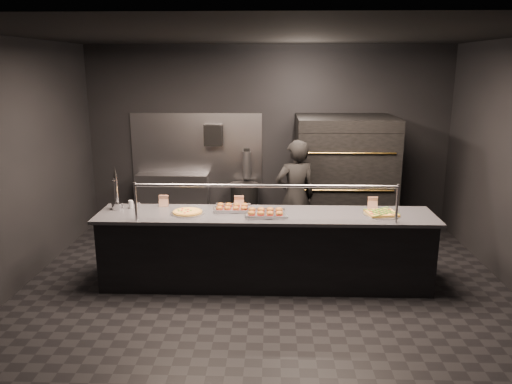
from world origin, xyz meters
TOP-DOWN VIEW (x-y plane):
  - room at (-0.02, 0.05)m, footprint 6.04×6.00m
  - service_counter at (0.00, -0.00)m, footprint 4.10×0.78m
  - pizza_oven at (1.20, 1.90)m, footprint 1.50×1.23m
  - prep_shelf at (-1.60, 2.32)m, footprint 1.20×0.35m
  - towel_dispenser at (-0.90, 2.39)m, footprint 0.30×0.20m
  - fire_extinguisher at (-0.35, 2.40)m, footprint 0.14×0.14m
  - beer_tap at (-1.86, 0.14)m, footprint 0.14×0.20m
  - round_pizza at (-0.95, -0.02)m, footprint 0.41×0.41m
  - slider_tray_a at (-0.42, 0.15)m, footprint 0.50×0.40m
  - slider_tray_b at (-0.00, -0.06)m, footprint 0.54×0.44m
  - square_pizza at (1.40, -0.00)m, footprint 0.44×0.44m
  - condiment_jar at (-1.67, 0.19)m, footprint 0.15×0.06m
  - tent_cards at (-0.10, 0.28)m, footprint 2.77×0.04m
  - trash_bin at (-0.38, 2.22)m, footprint 0.46×0.46m
  - worker at (0.41, 1.17)m, footprint 0.70×0.56m

SIDE VIEW (x-z plane):
  - trash_bin at x=-0.38m, z-range 0.00..0.77m
  - prep_shelf at x=-1.60m, z-range 0.00..0.90m
  - service_counter at x=0.00m, z-range -0.22..1.15m
  - worker at x=0.41m, z-range 0.00..1.66m
  - round_pizza at x=-0.95m, z-range 0.92..0.95m
  - square_pizza at x=1.40m, z-range 0.92..0.96m
  - slider_tray_a at x=-0.42m, z-range 0.91..0.98m
  - slider_tray_b at x=0.00m, z-range 0.91..0.99m
  - pizza_oven at x=1.20m, z-range 0.01..1.92m
  - condiment_jar at x=-1.67m, z-range 0.92..1.02m
  - tent_cards at x=-0.10m, z-range 0.92..1.07m
  - fire_extinguisher at x=-0.35m, z-range 0.81..1.31m
  - beer_tap at x=-1.86m, z-range 0.80..1.35m
  - room at x=-0.02m, z-range 0.00..3.00m
  - towel_dispenser at x=-0.90m, z-range 1.38..1.73m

